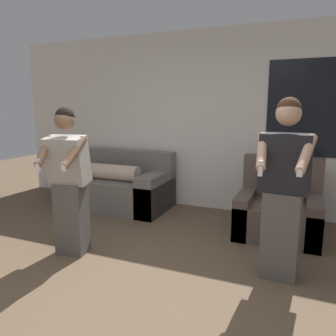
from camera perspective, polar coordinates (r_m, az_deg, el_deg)
name	(u,v)px	position (r m, az deg, el deg)	size (l,w,h in m)	color
ground_plane	(114,307)	(2.87, -9.45, -22.76)	(14.00, 14.00, 0.00)	brown
wall_back	(214,122)	(5.05, 7.94, 8.02)	(6.99, 0.07, 2.70)	silver
couch	(116,187)	(5.30, -8.99, -3.22)	(1.71, 0.92, 0.87)	slate
armchair	(279,210)	(4.34, 18.74, -6.94)	(0.98, 0.89, 0.94)	brown
side_table	(67,164)	(6.09, -17.23, 0.64)	(0.48, 0.45, 0.84)	#332319
person_left	(69,182)	(3.60, -16.87, -2.40)	(0.46, 0.53, 1.57)	#56514C
person_right	(283,190)	(3.11, 19.44, -3.67)	(0.50, 0.48, 1.66)	#56514C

